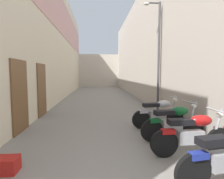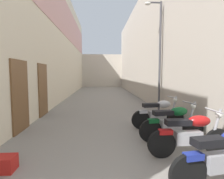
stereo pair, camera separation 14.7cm
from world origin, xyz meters
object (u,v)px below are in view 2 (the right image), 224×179
(plastic_crate, at_px, (3,164))
(motorcycle_fourth, at_px, (173,122))
(street_lamp, at_px, (158,49))
(motorcycle_fifth, at_px, (159,113))
(motorcycle_third, at_px, (191,134))

(plastic_crate, bearing_deg, motorcycle_fourth, 19.63)
(plastic_crate, xyz_separation_m, street_lamp, (4.41, 4.88, 2.75))
(motorcycle_fourth, height_order, motorcycle_fifth, same)
(motorcycle_third, height_order, motorcycle_fourth, same)
(motorcycle_fifth, relative_size, street_lamp, 0.37)
(motorcycle_third, relative_size, motorcycle_fifth, 1.01)
(motorcycle_fourth, xyz_separation_m, plastic_crate, (-3.70, -1.32, -0.36))
(street_lamp, bearing_deg, motorcycle_third, -98.84)
(motorcycle_third, distance_m, plastic_crate, 3.74)
(motorcycle_fourth, distance_m, plastic_crate, 3.95)
(motorcycle_third, distance_m, street_lamp, 5.17)
(motorcycle_third, height_order, motorcycle_fifth, same)
(motorcycle_fifth, bearing_deg, motorcycle_third, -90.00)
(street_lamp, bearing_deg, motorcycle_fourth, -101.19)
(motorcycle_fifth, height_order, plastic_crate, motorcycle_fifth)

